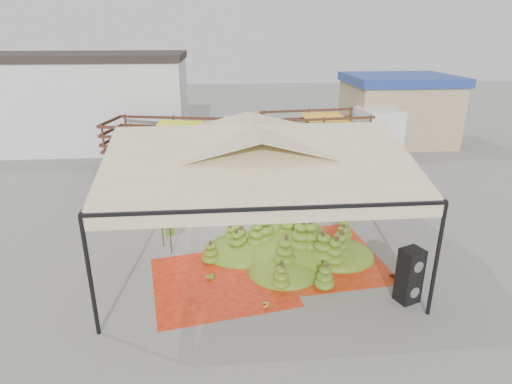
{
  "coord_description": "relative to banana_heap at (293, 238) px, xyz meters",
  "views": [
    {
      "loc": [
        -1.09,
        -12.47,
        6.64
      ],
      "look_at": [
        0.2,
        1.5,
        1.3
      ],
      "focal_mm": 30.0,
      "sensor_mm": 36.0,
      "label": 1
    }
  ],
  "objects": [
    {
      "name": "vendor",
      "position": [
        0.49,
        6.22,
        0.21
      ],
      "size": [
        0.67,
        0.53,
        1.61
      ],
      "primitive_type": "imported",
      "rotation": [
        0.0,
        0.0,
        3.42
      ],
      "color": "gray",
      "rests_on": "ground"
    },
    {
      "name": "tarp_left",
      "position": [
        -2.28,
        -1.29,
        -0.58
      ],
      "size": [
        4.27,
        4.12,
        0.01
      ],
      "primitive_type": "cube",
      "rotation": [
        0.0,
        0.0,
        0.18
      ],
      "color": "#DA4314",
      "rests_on": "ground"
    },
    {
      "name": "hand_green",
      "position": [
        -2.62,
        -1.07,
        -0.48
      ],
      "size": [
        0.61,
        0.58,
        0.21
      ],
      "primitive_type": "ellipsoid",
      "rotation": [
        0.0,
        0.0,
        -0.59
      ],
      "color": "#477318",
      "rests_on": "ground"
    },
    {
      "name": "hanging_bunches",
      "position": [
        -1.85,
        1.75,
        2.03
      ],
      "size": [
        1.74,
        0.24,
        0.2
      ],
      "color": "#457217",
      "rests_on": "ground"
    },
    {
      "name": "speaker_stack",
      "position": [
        2.55,
        -2.65,
        0.16
      ],
      "size": [
        0.67,
        0.63,
        1.49
      ],
      "rotation": [
        0.0,
        0.0,
        0.37
      ],
      "color": "black",
      "rests_on": "ground"
    },
    {
      "name": "banana_heap",
      "position": [
        0.0,
        0.0,
        0.0
      ],
      "size": [
        6.74,
        6.16,
        1.18
      ],
      "primitive_type": "ellipsoid",
      "rotation": [
        0.0,
        0.0,
        -0.36
      ],
      "color": "#4E6E17",
      "rests_on": "ground"
    },
    {
      "name": "truck_left",
      "position": [
        -3.49,
        8.79,
        1.01
      ],
      "size": [
        7.95,
        4.15,
        2.6
      ],
      "rotation": [
        0.0,
        0.0,
        -0.22
      ],
      "color": "#50291A",
      "rests_on": "ground"
    },
    {
      "name": "building_white",
      "position": [
        -11.15,
        14.75,
        2.12
      ],
      "size": [
        14.3,
        6.3,
        5.4
      ],
      "color": "silver",
      "rests_on": "ground"
    },
    {
      "name": "building_tan",
      "position": [
        8.85,
        13.75,
        1.48
      ],
      "size": [
        6.3,
        5.3,
        4.1
      ],
      "color": "tan",
      "rests_on": "ground"
    },
    {
      "name": "hand_red_b",
      "position": [
        0.05,
        -1.19,
        -0.49
      ],
      "size": [
        0.5,
        0.43,
        0.21
      ],
      "primitive_type": "ellipsoid",
      "rotation": [
        0.0,
        0.0,
        -0.13
      ],
      "color": "#592114",
      "rests_on": "ground"
    },
    {
      "name": "tarp_right",
      "position": [
        0.66,
        -0.14,
        -0.58
      ],
      "size": [
        4.24,
        4.42,
        0.01
      ],
      "primitive_type": "cube",
      "rotation": [
        0.0,
        0.0,
        0.1
      ],
      "color": "#D64614",
      "rests_on": "ground"
    },
    {
      "name": "hand_yellow_b",
      "position": [
        0.09,
        -0.81,
        -0.5
      ],
      "size": [
        0.49,
        0.45,
        0.18
      ],
      "primitive_type": "ellipsoid",
      "rotation": [
        0.0,
        0.0,
        0.39
      ],
      "color": "yellow",
      "rests_on": "ground"
    },
    {
      "name": "ground",
      "position": [
        -1.15,
        0.75,
        -0.59
      ],
      "size": [
        90.0,
        90.0,
        0.0
      ],
      "primitive_type": "plane",
      "color": "slate",
      "rests_on": "ground"
    },
    {
      "name": "hand_yellow_a",
      "position": [
        -1.22,
        -2.61,
        -0.49
      ],
      "size": [
        0.43,
        0.36,
        0.19
      ],
      "primitive_type": "ellipsoid",
      "rotation": [
        0.0,
        0.0,
        -0.02
      ],
      "color": "gold",
      "rests_on": "ground"
    },
    {
      "name": "canopy_tent",
      "position": [
        -1.15,
        0.75,
        2.71
      ],
      "size": [
        8.1,
        8.1,
        4.0
      ],
      "color": "black",
      "rests_on": "ground"
    },
    {
      "name": "banana_leaves",
      "position": [
        -3.98,
        0.82,
        -0.59
      ],
      "size": [
        0.96,
        1.36,
        3.7
      ],
      "primitive_type": null,
      "color": "#2A721E",
      "rests_on": "ground"
    },
    {
      "name": "truck_right",
      "position": [
        4.29,
        10.83,
        0.98
      ],
      "size": [
        7.67,
        3.34,
        2.55
      ],
      "rotation": [
        0.0,
        0.0,
        0.11
      ],
      "color": "#522A1B",
      "rests_on": "ground"
    },
    {
      "name": "hand_red_a",
      "position": [
        2.55,
        -1.65,
        -0.48
      ],
      "size": [
        0.52,
        0.43,
        0.23
      ],
      "primitive_type": "ellipsoid",
      "rotation": [
        0.0,
        0.0,
        0.05
      ],
      "color": "#5D2D15",
      "rests_on": "ground"
    }
  ]
}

